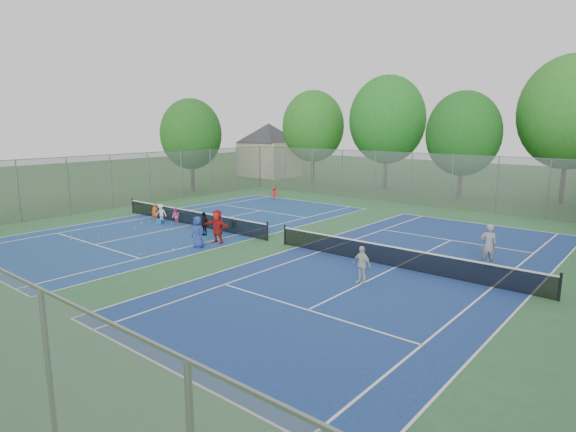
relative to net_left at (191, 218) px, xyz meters
The scene contains 37 objects.
ground 7.01m from the net_left, ahead, with size 120.00×120.00×0.00m, color #28571B.
court_pad 7.01m from the net_left, ahead, with size 32.00×32.00×0.01m, color #2F6339.
court_left 0.44m from the net_left, ahead, with size 10.97×23.77×0.01m, color navy.
court_right 14.01m from the net_left, ahead, with size 10.97×23.77×0.01m, color navy.
net_left is the anchor object (origin of this frame).
net_right 14.00m from the net_left, ahead, with size 12.87×0.10×0.91m, color black.
fence_north 17.53m from the net_left, 66.37° to the left, with size 32.00×0.10×4.00m, color gray.
fence_west 9.13m from the net_left, behind, with size 32.00×0.10×4.00m, color gray.
house 28.55m from the net_left, 122.01° to the left, with size 11.03×11.03×7.30m.
tree_nw 23.72m from the net_left, 107.65° to the left, with size 6.40×6.40×9.58m.
tree_nl 23.81m from the net_left, 87.51° to the left, with size 7.20×7.20×10.69m.
tree_nc 23.38m from the net_left, 66.80° to the left, with size 6.00×6.00×8.85m.
tree_nr 29.59m from the net_left, 56.31° to the left, with size 7.60×7.60×11.42m.
tree_side_w 16.34m from the net_left, 140.19° to the left, with size 5.60×5.60×8.47m.
ball_crate 2.06m from the net_left, 148.59° to the right, with size 0.34×0.34×0.29m, color blue.
ball_hopper 2.92m from the net_left, 22.40° to the left, with size 0.24×0.24×0.47m, color #258A3E.
student_a 2.85m from the net_left, 165.71° to the right, with size 0.42×0.27×1.14m, color #D35313.
student_b 0.96m from the net_left, 141.06° to the right, with size 0.54×0.42×1.11m, color #DF568A.
student_c 2.32m from the net_left, 165.00° to the right, with size 0.76×0.44×1.17m, color silver.
student_d 3.04m from the net_left, 25.25° to the right, with size 0.79×0.33×1.34m, color black.
student_e 5.70m from the net_left, 35.63° to the right, with size 0.80×0.52×1.63m, color navy.
student_f 5.14m from the net_left, 23.65° to the right, with size 1.67×0.53×1.80m, color #B41D19.
child_far_baseline 10.93m from the net_left, 103.02° to the left, with size 0.73×0.42×1.13m, color red.
instructor 17.24m from the net_left, ahead, with size 0.70×0.46×1.92m, color gray.
teen_court_b 14.18m from the net_left, 11.29° to the right, with size 0.89×0.37×1.52m, color beige.
tennis_ball_0 5.99m from the net_left, 47.60° to the right, with size 0.07×0.07×0.07m, color yellow.
tennis_ball_1 6.99m from the net_left, 59.39° to the right, with size 0.07×0.07×0.07m, color #CFE635.
tennis_ball_2 6.85m from the net_left, 114.53° to the right, with size 0.07×0.07×0.07m, color gold.
tennis_ball_3 6.67m from the net_left, 96.60° to the right, with size 0.07×0.07×0.07m, color #C4EE37.
tennis_ball_4 3.07m from the net_left, 159.32° to the right, with size 0.07×0.07×0.07m, color #B8CC2F.
tennis_ball_5 5.15m from the net_left, 69.17° to the right, with size 0.07×0.07×0.07m, color #ACCF30.
tennis_ball_6 1.87m from the net_left, 77.08° to the right, with size 0.07×0.07×0.07m, color #BFD331.
tennis_ball_7 5.45m from the net_left, 110.88° to the right, with size 0.07×0.07×0.07m, color #B3D331.
tennis_ball_8 6.95m from the net_left, 106.73° to the right, with size 0.07×0.07×0.07m, color yellow.
tennis_ball_9 1.85m from the net_left, 89.02° to the right, with size 0.07×0.07×0.07m, color #D1E134.
tennis_ball_10 3.37m from the net_left, 123.07° to the right, with size 0.07×0.07×0.07m, color #CADE33.
tennis_ball_11 3.28m from the net_left, 147.52° to the right, with size 0.07×0.07×0.07m, color #D0D631.
Camera 1 is at (16.31, -18.70, 6.27)m, focal length 30.00 mm.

